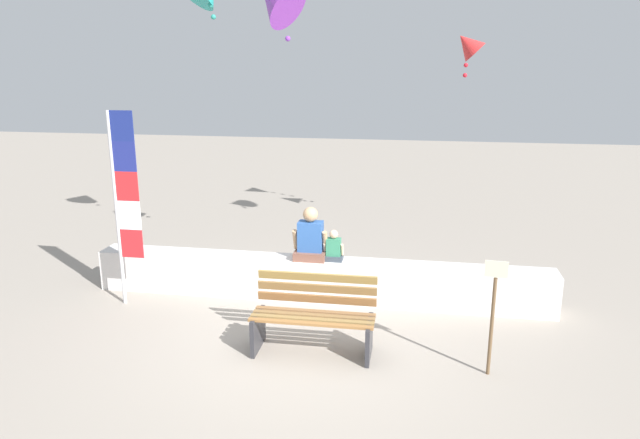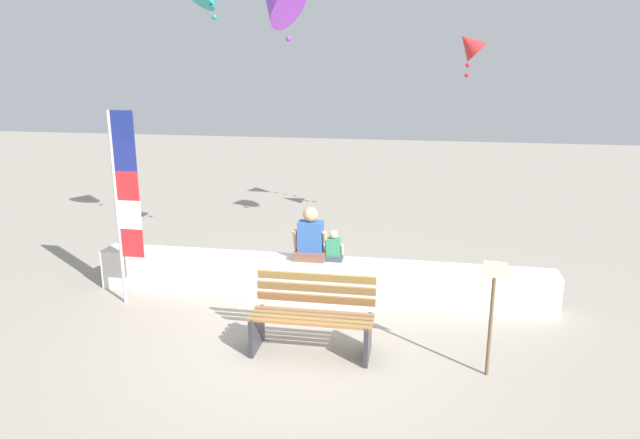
% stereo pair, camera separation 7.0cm
% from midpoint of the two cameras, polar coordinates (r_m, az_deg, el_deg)
% --- Properties ---
extents(ground_plane, '(40.00, 40.00, 0.00)m').
position_cam_midpoint_polar(ground_plane, '(7.32, -2.31, -11.77)').
color(ground_plane, gray).
extents(seawall_ledge, '(6.59, 0.46, 0.59)m').
position_cam_midpoint_polar(seawall_ledge, '(8.40, -0.41, -5.91)').
color(seawall_ledge, silver).
rests_on(seawall_ledge, ground).
extents(park_bench, '(1.45, 0.62, 0.88)m').
position_cam_midpoint_polar(park_bench, '(6.91, -0.92, -9.70)').
color(park_bench, olive).
rests_on(park_bench, ground).
extents(person_adult, '(0.50, 0.37, 0.77)m').
position_cam_midpoint_polar(person_adult, '(8.25, -1.19, -1.93)').
color(person_adult, brown).
rests_on(person_adult, seawall_ledge).
extents(person_child, '(0.29, 0.21, 0.45)m').
position_cam_midpoint_polar(person_child, '(8.23, 1.11, -2.87)').
color(person_child, '#353E49').
rests_on(person_child, seawall_ledge).
extents(flag_banner, '(0.37, 0.05, 2.72)m').
position_cam_midpoint_polar(flag_banner, '(8.31, -19.10, 2.20)').
color(flag_banner, '#B7B7BC').
rests_on(flag_banner, ground).
extents(kite_red, '(0.62, 0.57, 0.88)m').
position_cam_midpoint_polar(kite_red, '(10.95, 14.18, 16.40)').
color(kite_red, red).
extents(sign_post, '(0.24, 0.05, 1.31)m').
position_cam_midpoint_polar(sign_post, '(6.50, 16.41, -8.43)').
color(sign_post, brown).
rests_on(sign_post, ground).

